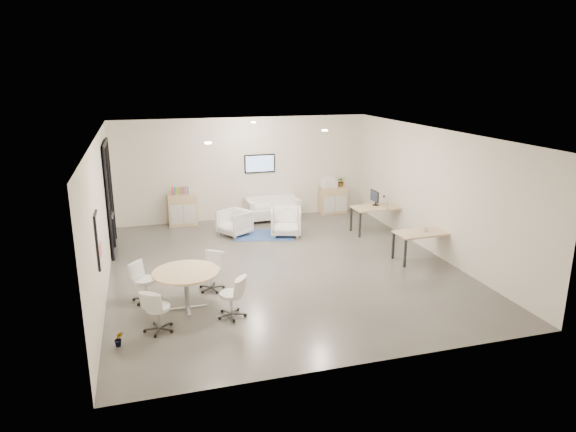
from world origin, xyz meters
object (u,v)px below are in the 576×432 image
Objects in this scene: desk_front at (424,235)px; round_table at (186,275)px; sideboard_left at (183,210)px; armchair_right at (286,220)px; loveseat at (272,209)px; sideboard_right at (333,200)px; desk_rear at (378,209)px; armchair_left at (234,221)px.

desk_front is 1.12× the size of round_table.
sideboard_left is 3.32m from armchair_right.
desk_front is at bearing -62.27° from loveseat.
sideboard_right is 2.41m from desk_rear.
loveseat is (-2.14, -0.17, -0.11)m from sideboard_right.
loveseat is at bearing 105.12° from armchair_right.
desk_rear is 1.04× the size of desk_front.
desk_rear reaches higher than desk_front.
desk_rear is at bearing -78.46° from sideboard_right.
desk_front is (2.68, -4.63, 0.34)m from loveseat.
desk_rear is (0.48, -2.35, 0.25)m from sideboard_right.
desk_rear is at bearing -42.12° from loveseat.
armchair_right is at bearing -139.15° from sideboard_right.
round_table is at bearing -94.29° from sideboard_left.
sideboard_right is at bearing 47.88° from round_table.
loveseat is at bearing -3.37° from sideboard_left.
round_table is at bearing -112.14° from armchair_right.
sideboard_right is at bearing 93.55° from desk_front.
round_table is at bearing -54.43° from armchair_left.
desk_front is (0.06, -2.45, -0.03)m from desk_rear.
desk_front is at bearing -31.17° from armchair_right.
armchair_left is 0.91× the size of armchair_right.
desk_rear is 6.85m from round_table.
round_table is at bearing -132.12° from sideboard_right.
sideboard_left reaches higher than armchair_right.
armchair_left is 0.61× the size of round_table.
sideboard_left is at bearing 174.32° from loveseat.
desk_rear is at bearing 31.49° from round_table.
sideboard_right is 0.69× the size of round_table.
armchair_right reaches higher than desk_rear.
armchair_right is at bearing -93.28° from loveseat.
armchair_left is 4.17m from desk_rear.
sideboard_right is 0.61× the size of desk_front.
sideboard_left reaches higher than round_table.
sideboard_left is 7.26m from desk_front.
sideboard_left reaches higher than loveseat.
sideboard_right reaches higher than armchair_right.
sideboard_left is 5.88m from desk_rear.
sideboard_left reaches higher than desk_front.
armchair_right reaches higher than round_table.
sideboard_right is at bearing 79.00° from armchair_left.
round_table is at bearing -150.21° from desk_rear.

